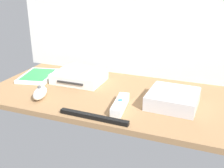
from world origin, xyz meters
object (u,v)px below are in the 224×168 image
at_px(remote_nunchuk, 40,93).
at_px(remote_classic_pad, 80,70).
at_px(game_console, 79,77).
at_px(remote_wand, 120,105).
at_px(sensor_bar, 94,117).
at_px(mini_computer, 173,98).
at_px(game_case, 38,76).

bearing_deg(remote_nunchuk, remote_classic_pad, 57.04).
height_order(game_console, remote_classic_pad, remote_classic_pad).
bearing_deg(remote_nunchuk, remote_wand, -12.34).
bearing_deg(sensor_bar, remote_nunchuk, 164.92).
distance_m(game_console, remote_nunchuk, 0.22).
bearing_deg(remote_wand, mini_computer, 22.31).
height_order(game_console, mini_computer, mini_computer).
xyz_separation_m(game_console, sensor_bar, (0.20, -0.29, -0.01)).
relative_size(remote_nunchuk, sensor_bar, 0.45).
distance_m(remote_wand, remote_classic_pad, 0.32).
height_order(remote_classic_pad, sensor_bar, remote_classic_pad).
xyz_separation_m(game_case, remote_nunchuk, (0.15, -0.19, 0.01)).
relative_size(game_console, sensor_bar, 0.88).
bearing_deg(game_console, mini_computer, -12.48).
bearing_deg(sensor_bar, game_console, 126.52).
distance_m(mini_computer, remote_classic_pad, 0.43).
distance_m(game_case, remote_classic_pad, 0.21).
bearing_deg(game_case, sensor_bar, -45.60).
bearing_deg(remote_wand, game_console, 137.53).
relative_size(game_case, remote_classic_pad, 1.36).
bearing_deg(sensor_bar, remote_wand, 63.04).
height_order(game_console, game_case, game_console).
distance_m(mini_computer, remote_nunchuk, 0.49).
height_order(remote_nunchuk, remote_classic_pad, remote_classic_pad).
bearing_deg(game_case, remote_nunchuk, -64.66).
distance_m(game_case, remote_wand, 0.49).
xyz_separation_m(game_console, remote_classic_pad, (0.00, -0.00, 0.03)).
bearing_deg(mini_computer, remote_classic_pad, 167.43).
xyz_separation_m(remote_wand, sensor_bar, (-0.06, -0.10, -0.01)).
relative_size(remote_wand, remote_nunchuk, 1.39).
xyz_separation_m(mini_computer, remote_nunchuk, (-0.48, -0.12, -0.01)).
relative_size(game_console, game_case, 0.98).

